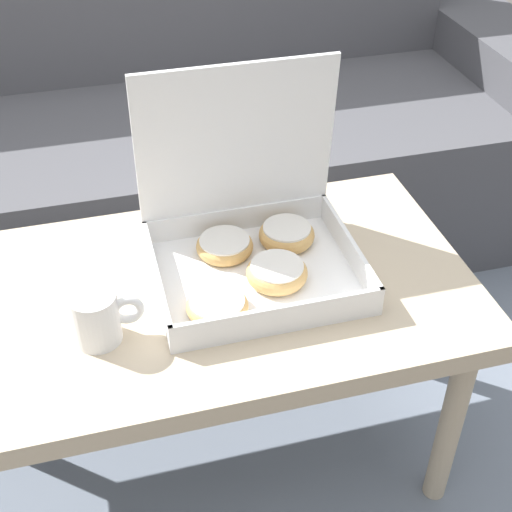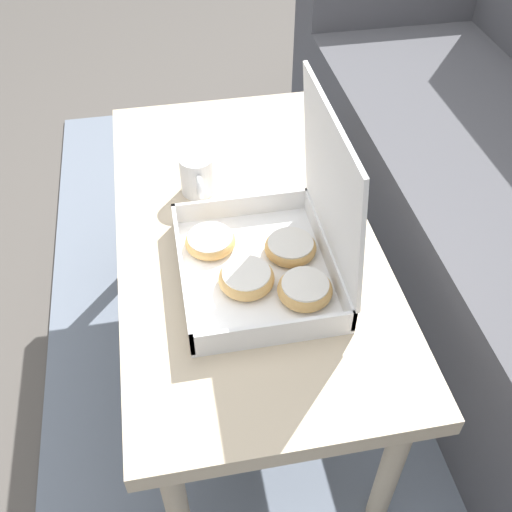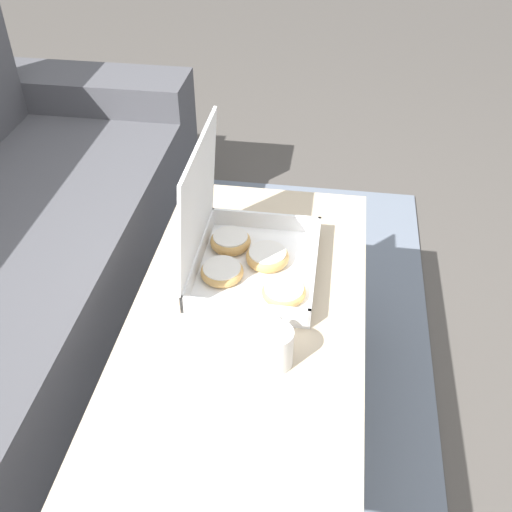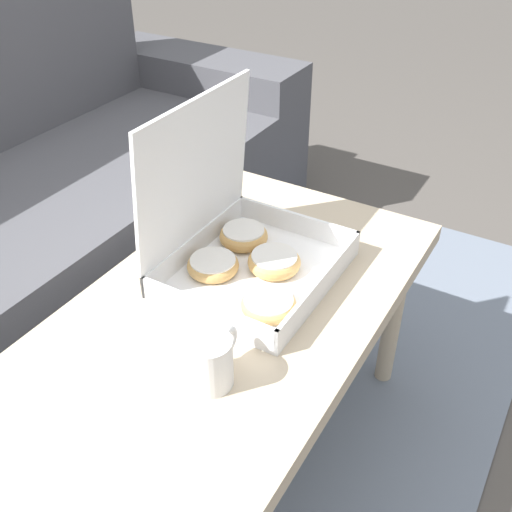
# 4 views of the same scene
# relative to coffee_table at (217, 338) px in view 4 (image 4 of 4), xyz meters

# --- Properties ---
(ground_plane) EXTENTS (12.00, 12.00, 0.00)m
(ground_plane) POSITION_rel_coffee_table_xyz_m (0.00, 0.06, -0.43)
(ground_plane) COLOR #514C47
(area_rug) EXTENTS (2.57, 1.77, 0.01)m
(area_rug) POSITION_rel_coffee_table_xyz_m (0.00, 0.36, -0.42)
(area_rug) COLOR slate
(area_rug) RESTS_ON ground_plane
(coffee_table) EXTENTS (1.05, 0.54, 0.48)m
(coffee_table) POSITION_rel_coffee_table_xyz_m (0.00, 0.00, 0.00)
(coffee_table) COLOR #C6B293
(coffee_table) RESTS_ON ground_plane
(pastry_box) EXTENTS (0.36, 0.30, 0.35)m
(pastry_box) POSITION_rel_coffee_table_xyz_m (0.15, 0.04, 0.11)
(pastry_box) COLOR white
(pastry_box) RESTS_ON coffee_table
(coffee_mug) EXTENTS (0.12, 0.08, 0.09)m
(coffee_mug) POSITION_rel_coffee_table_xyz_m (-0.13, -0.08, 0.10)
(coffee_mug) COLOR white
(coffee_mug) RESTS_ON coffee_table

